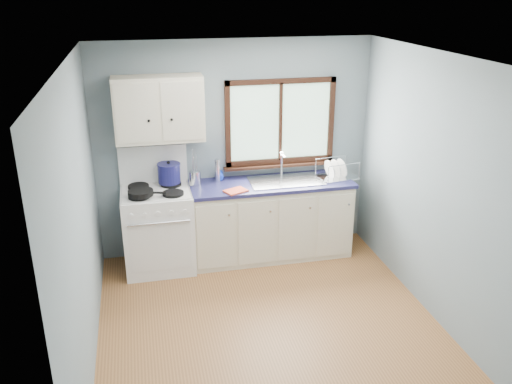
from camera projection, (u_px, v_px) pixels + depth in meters
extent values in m
cube|color=#976135|center=(272.00, 330.00, 5.12)|extent=(3.20, 3.60, 0.02)
cube|color=white|center=(275.00, 58.00, 4.21)|extent=(3.20, 3.60, 0.02)
cube|color=gray|center=(235.00, 149.00, 6.31)|extent=(3.20, 0.02, 2.50)
cube|color=gray|center=(353.00, 331.00, 3.01)|extent=(3.20, 0.02, 2.50)
cube|color=gray|center=(78.00, 225.00, 4.33)|extent=(0.02, 3.60, 2.50)
cube|color=gray|center=(442.00, 193.00, 4.99)|extent=(0.02, 3.60, 2.50)
cube|color=white|center=(158.00, 230.00, 6.09)|extent=(0.76, 0.65, 0.92)
cube|color=white|center=(153.00, 164.00, 6.12)|extent=(0.76, 0.05, 0.44)
cube|color=silver|center=(156.00, 192.00, 5.92)|extent=(0.72, 0.59, 0.01)
cylinder|color=black|center=(139.00, 196.00, 5.74)|extent=(0.23, 0.23, 0.03)
cylinder|color=black|center=(173.00, 193.00, 5.81)|extent=(0.23, 0.23, 0.03)
cylinder|color=black|center=(138.00, 186.00, 6.01)|extent=(0.23, 0.23, 0.03)
cylinder|color=black|center=(171.00, 184.00, 6.08)|extent=(0.23, 0.23, 0.03)
cylinder|color=silver|center=(159.00, 223.00, 5.69)|extent=(0.66, 0.02, 0.02)
cube|color=silver|center=(160.00, 248.00, 5.82)|extent=(0.66, 0.01, 0.55)
cube|color=beige|center=(270.00, 220.00, 6.38)|extent=(1.85, 0.60, 0.88)
cube|color=black|center=(270.00, 250.00, 6.55)|extent=(1.85, 0.54, 0.08)
cube|color=#1A1A45|center=(271.00, 184.00, 6.22)|extent=(1.89, 0.64, 0.04)
cube|color=silver|center=(286.00, 181.00, 6.24)|extent=(0.84, 0.46, 0.01)
cube|color=silver|center=(269.00, 188.00, 6.23)|extent=(0.36, 0.40, 0.14)
cube|color=silver|center=(302.00, 185.00, 6.31)|extent=(0.36, 0.40, 0.14)
cylinder|color=silver|center=(282.00, 164.00, 6.38)|extent=(0.02, 0.02, 0.28)
cylinder|color=silver|center=(283.00, 155.00, 6.27)|extent=(0.02, 0.16, 0.02)
sphere|color=silver|center=(282.00, 153.00, 6.33)|extent=(0.04, 0.04, 0.04)
cube|color=#9EC6A8|center=(280.00, 122.00, 6.29)|extent=(1.22, 0.01, 0.92)
cube|color=black|center=(281.00, 81.00, 6.10)|extent=(1.30, 0.05, 0.06)
cube|color=black|center=(280.00, 161.00, 6.44)|extent=(1.30, 0.05, 0.06)
cube|color=black|center=(228.00, 125.00, 6.15)|extent=(0.06, 0.05, 1.00)
cube|color=black|center=(331.00, 119.00, 6.40)|extent=(0.06, 0.05, 1.00)
cube|color=black|center=(280.00, 122.00, 6.27)|extent=(0.03, 0.05, 0.92)
cube|color=black|center=(280.00, 165.00, 6.43)|extent=(1.36, 0.10, 0.03)
cube|color=beige|center=(159.00, 109.00, 5.77)|extent=(0.95, 0.32, 0.70)
cube|color=beige|center=(136.00, 114.00, 5.57)|extent=(0.44, 0.01, 0.62)
cube|color=beige|center=(183.00, 111.00, 5.67)|extent=(0.44, 0.01, 0.62)
sphere|color=black|center=(149.00, 121.00, 5.61)|extent=(0.03, 0.03, 0.03)
sphere|color=black|center=(172.00, 120.00, 5.66)|extent=(0.03, 0.03, 0.03)
cylinder|color=black|center=(141.00, 193.00, 5.72)|extent=(0.32, 0.32, 0.05)
cube|color=black|center=(159.00, 193.00, 5.72)|extent=(0.15, 0.06, 0.02)
cylinder|color=#16154F|center=(169.00, 174.00, 6.05)|extent=(0.32, 0.32, 0.21)
cylinder|color=#16154F|center=(169.00, 164.00, 6.01)|extent=(0.34, 0.34, 0.01)
sphere|color=black|center=(168.00, 163.00, 6.00)|extent=(0.05, 0.05, 0.04)
cylinder|color=silver|center=(195.00, 178.00, 6.10)|extent=(0.16, 0.16, 0.16)
cylinder|color=silver|center=(196.00, 164.00, 6.05)|extent=(0.01, 0.01, 0.24)
cylinder|color=silver|center=(193.00, 162.00, 6.05)|extent=(0.01, 0.01, 0.28)
cylinder|color=silver|center=(194.00, 166.00, 6.02)|extent=(0.01, 0.01, 0.22)
cylinder|color=silver|center=(217.00, 171.00, 6.18)|extent=(0.07, 0.07, 0.27)
imported|color=blue|center=(219.00, 171.00, 6.18)|extent=(0.11, 0.11, 0.25)
cube|color=#ED5436|center=(236.00, 191.00, 5.93)|extent=(0.28, 0.25, 0.02)
cube|color=silver|center=(337.00, 177.00, 6.36)|extent=(0.48, 0.39, 0.02)
cylinder|color=silver|center=(328.00, 175.00, 6.13)|extent=(0.01, 0.01, 0.20)
cylinder|color=silver|center=(359.00, 171.00, 6.27)|extent=(0.01, 0.01, 0.20)
cylinder|color=silver|center=(316.00, 167.00, 6.39)|extent=(0.01, 0.01, 0.20)
cylinder|color=silver|center=(346.00, 163.00, 6.53)|extent=(0.01, 0.01, 0.20)
cylinder|color=silver|center=(344.00, 165.00, 6.16)|extent=(0.40, 0.08, 0.01)
cylinder|color=silver|center=(331.00, 157.00, 6.42)|extent=(0.40, 0.08, 0.01)
cylinder|color=white|center=(330.00, 169.00, 6.29)|extent=(0.09, 0.23, 0.22)
cylinder|color=white|center=(336.00, 169.00, 6.32)|extent=(0.09, 0.23, 0.22)
cylinder|color=white|center=(342.00, 168.00, 6.35)|extent=(0.09, 0.23, 0.22)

